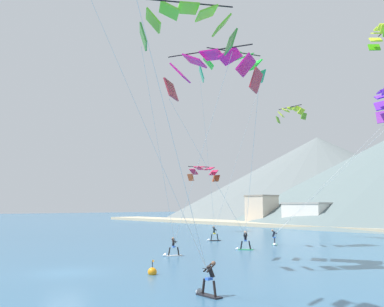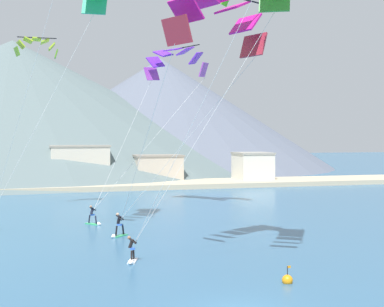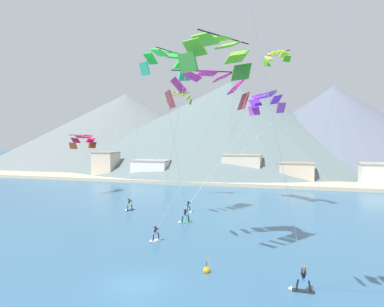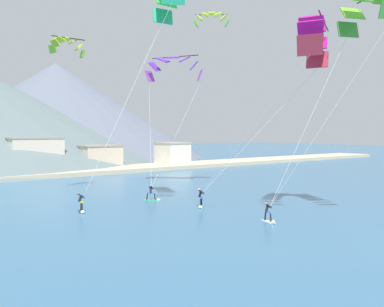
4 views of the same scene
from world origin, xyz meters
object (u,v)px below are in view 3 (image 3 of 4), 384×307
at_px(parafoil_kite_near_lead, 207,86).
at_px(parafoil_kite_mid_center, 217,53).
at_px(kitesurfer_near_lead, 184,218).
at_px(kitesurfer_far_left, 129,207).
at_px(race_marker_buoy, 207,270).
at_px(parafoil_kite_near_trail, 265,101).
at_px(kitesurfer_mid_center, 154,237).
at_px(parafoil_kite_distant_low_drift, 277,56).
at_px(kitesurfer_far_right, 300,284).
at_px(parafoil_kite_distant_mid_solo, 83,140).
at_px(kitesurfer_near_trail, 189,209).
at_px(parafoil_kite_far_left, 167,62).
at_px(parafoil_kite_distant_high_outer, 179,97).

relative_size(parafoil_kite_near_lead, parafoil_kite_mid_center, 0.87).
bearing_deg(kitesurfer_near_lead, kitesurfer_far_left, 154.16).
bearing_deg(race_marker_buoy, parafoil_kite_mid_center, 88.15).
distance_m(parafoil_kite_near_trail, parafoil_kite_mid_center, 26.79).
height_order(kitesurfer_mid_center, parafoil_kite_near_trail, parafoil_kite_near_trail).
distance_m(parafoil_kite_near_trail, parafoil_kite_distant_low_drift, 7.61).
relative_size(kitesurfer_near_lead, parafoil_kite_distant_low_drift, 0.47).
relative_size(kitesurfer_far_left, race_marker_buoy, 1.76).
xyz_separation_m(kitesurfer_far_right, parafoil_kite_near_lead, (-8.46, 8.00, 14.35)).
relative_size(kitesurfer_far_left, parafoil_kite_mid_center, 0.11).
bearing_deg(parafoil_kite_near_trail, race_marker_buoy, -92.12).
relative_size(kitesurfer_near_lead, kitesurfer_mid_center, 1.03).
xyz_separation_m(parafoil_kite_distant_mid_solo, race_marker_buoy, (30.49, -30.34, -9.51)).
bearing_deg(parafoil_kite_distant_mid_solo, parafoil_kite_mid_center, -42.11).
bearing_deg(kitesurfer_near_trail, kitesurfer_mid_center, -86.08).
height_order(kitesurfer_far_right, parafoil_kite_near_trail, parafoil_kite_near_trail).
bearing_deg(kitesurfer_near_trail, kitesurfer_far_left, -170.95).
bearing_deg(kitesurfer_near_trail, kitesurfer_far_right, -56.62).
relative_size(parafoil_kite_far_left, race_marker_buoy, 18.97).
bearing_deg(parafoil_kite_far_left, kitesurfer_near_lead, -24.47).
bearing_deg(parafoil_kite_near_trail, parafoil_kite_near_lead, -96.91).
bearing_deg(parafoil_kite_near_lead, kitesurfer_near_lead, 121.04).
relative_size(parafoil_kite_distant_mid_solo, race_marker_buoy, 5.53).
distance_m(parafoil_kite_near_lead, parafoil_kite_distant_low_drift, 19.53).
height_order(kitesurfer_far_left, kitesurfer_far_right, kitesurfer_far_left).
distance_m(kitesurfer_far_right, parafoil_kite_mid_center, 18.22).
bearing_deg(kitesurfer_mid_center, parafoil_kite_near_trail, 70.48).
height_order(parafoil_kite_far_left, parafoil_kite_distant_low_drift, parafoil_kite_distant_low_drift).
bearing_deg(parafoil_kite_distant_low_drift, race_marker_buoy, -97.18).
bearing_deg(kitesurfer_far_right, race_marker_buoy, 167.89).
bearing_deg(parafoil_kite_near_trail, parafoil_kite_mid_center, -92.15).
relative_size(kitesurfer_far_right, parafoil_kite_near_lead, 0.12).
xyz_separation_m(kitesurfer_mid_center, parafoil_kite_near_lead, (5.33, -0.02, 14.41)).
xyz_separation_m(kitesurfer_near_lead, parafoil_kite_far_left, (-2.55, 1.16, 18.72)).
distance_m(kitesurfer_near_lead, kitesurfer_mid_center, 8.43).
relative_size(kitesurfer_mid_center, race_marker_buoy, 1.74).
bearing_deg(kitesurfer_near_lead, kitesurfer_far_right, -50.54).
xyz_separation_m(parafoil_kite_near_lead, race_marker_buoy, (1.68, -6.55, -14.68)).
xyz_separation_m(kitesurfer_near_lead, race_marker_buoy, (6.76, -14.99, -0.42)).
bearing_deg(parafoil_kite_distant_mid_solo, kitesurfer_mid_center, -45.36).
bearing_deg(race_marker_buoy, parafoil_kite_distant_mid_solo, 135.14).
xyz_separation_m(parafoil_kite_near_trail, parafoil_kite_distant_high_outer, (-13.84, 1.13, 1.13)).
height_order(kitesurfer_far_right, parafoil_kite_distant_mid_solo, parafoil_kite_distant_mid_solo).
bearing_deg(kitesurfer_near_trail, parafoil_kite_near_lead, -66.33).
height_order(parafoil_kite_mid_center, parafoil_kite_distant_low_drift, parafoil_kite_distant_low_drift).
bearing_deg(kitesurfer_far_left, parafoil_kite_near_lead, -41.72).
height_order(kitesurfer_near_trail, parafoil_kite_distant_high_outer, parafoil_kite_distant_high_outer).
distance_m(kitesurfer_far_left, parafoil_kite_distant_high_outer, 19.73).
bearing_deg(kitesurfer_mid_center, parafoil_kite_far_left, 103.45).
xyz_separation_m(kitesurfer_near_lead, kitesurfer_far_left, (-9.60, 4.65, -0.02)).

